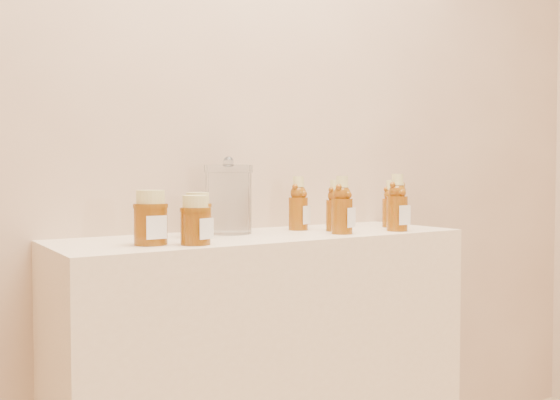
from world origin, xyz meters
TOP-DOWN VIEW (x-y plane):
  - wall_back at (0.00, 1.75)m, footprint 3.50×0.02m
  - display_table at (0.00, 1.55)m, footprint 1.20×0.40m
  - bear_bottle_back_left at (0.16, 1.62)m, footprint 0.09×0.09m
  - bear_bottle_back_mid at (0.23, 1.52)m, footprint 0.07×0.07m
  - bear_bottle_back_right at (0.48, 1.54)m, footprint 0.08×0.08m
  - bear_bottle_front_left at (0.19, 1.44)m, footprint 0.08×0.08m
  - bear_bottle_front_right at (0.39, 1.42)m, footprint 0.07×0.07m
  - honey_jar_left at (-0.37, 1.49)m, footprint 0.09×0.09m
  - honey_jar_back at (-0.20, 1.58)m, footprint 0.10×0.10m
  - honey_jar_front at (-0.28, 1.43)m, footprint 0.10×0.10m
  - glass_canister at (-0.08, 1.63)m, footprint 0.17×0.17m

SIDE VIEW (x-z plane):
  - display_table at x=0.00m, z-range 0.00..0.90m
  - honey_jar_front at x=-0.28m, z-range 0.90..1.02m
  - honey_jar_back at x=-0.20m, z-range 0.90..1.02m
  - honey_jar_left at x=-0.37m, z-range 0.90..1.03m
  - bear_bottle_back_right at x=0.48m, z-range 0.90..1.08m
  - bear_bottle_back_mid at x=0.23m, z-range 0.90..1.08m
  - bear_bottle_back_left at x=0.16m, z-range 0.90..1.09m
  - bear_bottle_front_left at x=0.19m, z-range 0.90..1.09m
  - bear_bottle_front_right at x=0.39m, z-range 0.90..1.10m
  - glass_canister at x=-0.08m, z-range 0.90..1.12m
  - wall_back at x=0.00m, z-range 0.00..2.70m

